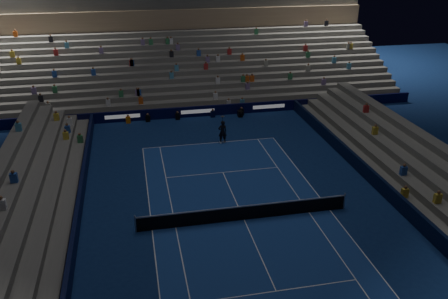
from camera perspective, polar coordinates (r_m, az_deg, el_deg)
name	(u,v)px	position (r m, az deg, el deg)	size (l,w,h in m)	color
ground	(244,220)	(28.39, 2.46, -8.56)	(90.00, 90.00, 0.00)	#0D2152
court_surface	(244,220)	(28.39, 2.46, -8.55)	(10.97, 23.77, 0.01)	navy
sponsor_barrier_far	(198,111)	(44.61, -3.24, 4.66)	(44.00, 0.25, 1.00)	black
sponsor_barrier_east	(393,196)	(31.64, 19.87, -5.39)	(0.25, 37.00, 1.00)	black
sponsor_barrier_west	(75,231)	(27.73, -17.65, -9.47)	(0.25, 37.00, 1.00)	black
grandstand_main	(184,59)	(52.77, -4.88, 10.94)	(44.00, 15.20, 11.20)	#63635E
grandstand_east	(443,185)	(33.32, 25.11, -3.97)	(5.00, 37.00, 2.50)	#63635F
grandstand_west	(8,232)	(28.19, -24.84, -9.12)	(5.00, 37.00, 2.50)	#63635F
tennis_net	(244,213)	(28.12, 2.48, -7.69)	(12.90, 0.10, 1.10)	#B2B2B7
tennis_player	(223,132)	(38.38, -0.18, 2.16)	(0.71, 0.47, 1.95)	black
broadcast_camera	(240,114)	(44.53, 1.98, 4.38)	(0.45, 0.89, 0.58)	black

